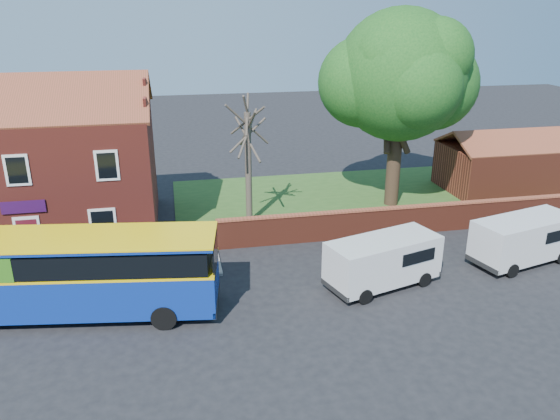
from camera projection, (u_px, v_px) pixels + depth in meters
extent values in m
plane|color=black|center=(182.00, 327.00, 21.23)|extent=(120.00, 120.00, 0.00)
cube|color=gray|center=(25.00, 275.00, 25.18)|extent=(18.00, 3.50, 0.12)
cube|color=slate|center=(15.00, 293.00, 23.57)|extent=(18.00, 0.15, 0.14)
cube|color=#426B28|center=(377.00, 197.00, 35.58)|extent=(26.00, 12.00, 0.04)
cube|color=maroon|center=(39.00, 174.00, 29.34)|extent=(12.00, 8.00, 6.50)
cube|color=brown|center=(17.00, 100.00, 26.01)|extent=(12.30, 4.08, 2.16)
cube|color=brown|center=(35.00, 88.00, 29.69)|extent=(12.30, 4.08, 2.16)
cube|color=black|center=(17.00, 170.00, 25.17)|extent=(1.10, 0.06, 1.50)
cube|color=#4C0F19|center=(29.00, 240.00, 26.38)|extent=(0.95, 0.04, 2.10)
cube|color=silver|center=(29.00, 239.00, 26.38)|extent=(1.20, 0.06, 2.30)
cube|color=#2E0D39|center=(23.00, 207.00, 25.77)|extent=(2.00, 0.06, 0.60)
cube|color=maroon|center=(418.00, 220.00, 29.82)|extent=(22.00, 0.30, 1.50)
cube|color=brown|center=(419.00, 206.00, 29.54)|extent=(22.00, 0.38, 0.10)
cube|color=maroon|center=(505.00, 168.00, 36.74)|extent=(8.00, 5.00, 3.00)
cube|color=brown|center=(521.00, 142.00, 34.87)|extent=(8.20, 2.56, 1.24)
cube|color=brown|center=(498.00, 134.00, 37.17)|extent=(8.20, 2.56, 1.24)
cube|color=navy|center=(78.00, 286.00, 21.70)|extent=(11.33, 4.35, 1.76)
cube|color=yellow|center=(75.00, 266.00, 21.39)|extent=(11.35, 4.37, 0.10)
cube|color=black|center=(73.00, 254.00, 21.21)|extent=(10.90, 4.30, 0.88)
cube|color=navy|center=(71.00, 240.00, 21.00)|extent=(11.33, 4.35, 0.14)
cube|color=yellow|center=(71.00, 238.00, 20.97)|extent=(11.38, 4.39, 0.06)
cylinder|color=black|center=(4.00, 289.00, 23.01)|extent=(1.02, 0.42, 0.99)
cylinder|color=black|center=(164.00, 317.00, 20.93)|extent=(1.02, 0.42, 0.99)
cylinder|color=black|center=(173.00, 285.00, 23.36)|extent=(1.02, 0.42, 0.99)
cube|color=silver|center=(383.00, 260.00, 23.94)|extent=(5.43, 3.39, 1.92)
cube|color=black|center=(423.00, 243.00, 24.84)|extent=(0.57, 1.67, 0.76)
cube|color=black|center=(424.00, 265.00, 25.34)|extent=(0.67, 1.97, 0.24)
cylinder|color=black|center=(365.00, 296.00, 22.77)|extent=(0.70, 0.40, 0.67)
cylinder|color=black|center=(339.00, 278.00, 24.34)|extent=(0.70, 0.40, 0.67)
cylinder|color=black|center=(424.00, 279.00, 24.20)|extent=(0.70, 0.40, 0.67)
cylinder|color=black|center=(396.00, 263.00, 25.77)|extent=(0.70, 0.40, 0.67)
cube|color=silver|center=(524.00, 238.00, 26.16)|extent=(5.49, 3.27, 1.95)
cube|color=black|center=(558.00, 224.00, 26.99)|extent=(0.51, 1.71, 0.77)
cube|color=black|center=(557.00, 245.00, 27.50)|extent=(0.61, 2.02, 0.25)
cylinder|color=black|center=(512.00, 270.00, 25.00)|extent=(0.71, 0.38, 0.68)
cylinder|color=black|center=(480.00, 254.00, 26.63)|extent=(0.71, 0.38, 0.68)
cylinder|color=black|center=(528.00, 242.00, 27.97)|extent=(0.71, 0.38, 0.68)
cylinder|color=black|center=(393.00, 167.00, 33.49)|extent=(0.85, 0.85, 4.88)
sphere|color=#306F22|center=(400.00, 75.00, 31.56)|extent=(7.64, 7.64, 7.64)
sphere|color=#306F22|center=(432.00, 84.00, 32.59)|extent=(5.52, 5.52, 5.52)
sphere|color=#306F22|center=(363.00, 82.00, 31.91)|extent=(5.31, 5.31, 5.31)
cylinder|color=#4C4238|center=(248.00, 169.00, 30.32)|extent=(0.36, 0.36, 6.38)
cylinder|color=#4C4238|center=(248.00, 129.00, 29.52)|extent=(0.38, 3.11, 2.51)
cylinder|color=#4C4238|center=(248.00, 133.00, 29.60)|extent=(1.63, 2.30, 2.30)
cylinder|color=#4C4238|center=(247.00, 125.00, 29.44)|extent=(2.61, 1.20, 2.54)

